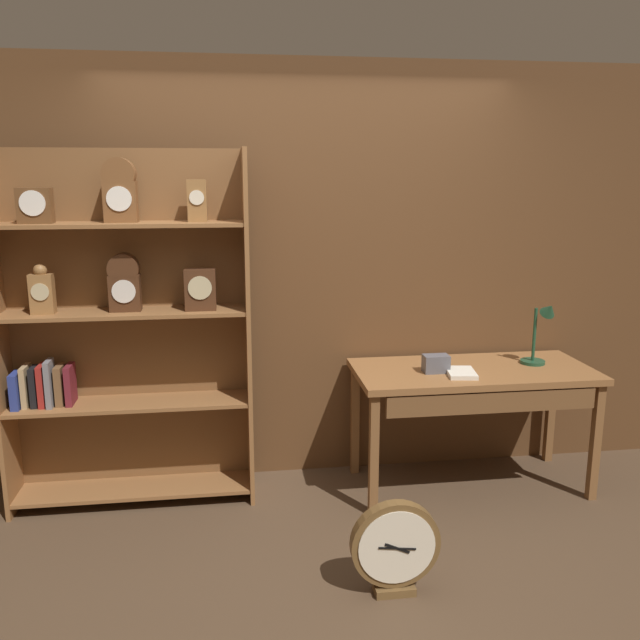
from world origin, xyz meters
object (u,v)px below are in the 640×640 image
(workbench, at_px, (474,383))
(round_clock_large, at_px, (395,547))
(toolbox_small, at_px, (436,364))
(bookshelf, at_px, (122,326))
(desk_lamp, at_px, (541,332))
(open_repair_manual, at_px, (461,373))

(workbench, height_order, round_clock_large, workbench)
(workbench, distance_m, toolbox_small, 0.29)
(bookshelf, xyz_separation_m, desk_lamp, (2.51, -0.08, -0.10))
(round_clock_large, bearing_deg, toolbox_small, 63.64)
(toolbox_small, height_order, round_clock_large, toolbox_small)
(open_repair_manual, relative_size, round_clock_large, 0.48)
(open_repair_manual, bearing_deg, desk_lamp, 23.18)
(desk_lamp, bearing_deg, toolbox_small, -174.14)
(workbench, relative_size, desk_lamp, 3.53)
(workbench, relative_size, open_repair_manual, 6.58)
(workbench, bearing_deg, bookshelf, 176.40)
(open_repair_manual, xyz_separation_m, round_clock_large, (-0.61, -0.90, -0.54))
(bookshelf, relative_size, round_clock_large, 4.48)
(round_clock_large, bearing_deg, bookshelf, 140.12)
(bookshelf, xyz_separation_m, workbench, (2.07, -0.13, -0.39))
(toolbox_small, relative_size, round_clock_large, 0.33)
(toolbox_small, bearing_deg, workbench, 3.68)
(desk_lamp, xyz_separation_m, round_clock_large, (-1.17, -1.04, -0.74))
(toolbox_small, bearing_deg, open_repair_manual, -29.95)
(toolbox_small, distance_m, round_clock_large, 1.23)
(desk_lamp, bearing_deg, round_clock_large, -138.27)
(round_clock_large, bearing_deg, desk_lamp, 41.73)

